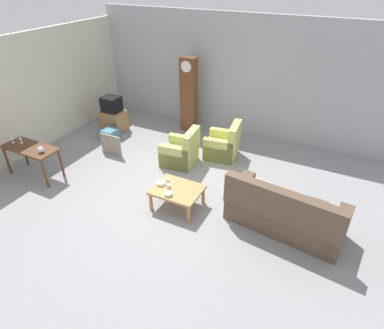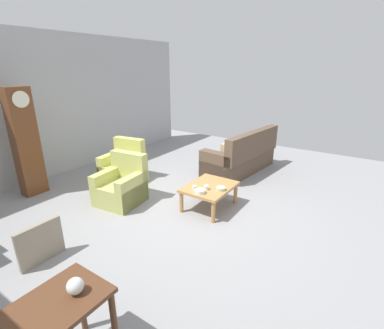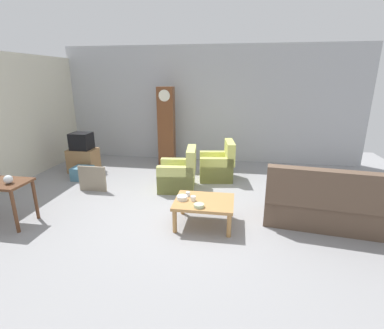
{
  "view_description": "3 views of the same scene",
  "coord_description": "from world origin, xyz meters",
  "px_view_note": "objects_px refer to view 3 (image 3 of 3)",
  "views": [
    {
      "loc": [
        2.91,
        -4.83,
        4.22
      ],
      "look_at": [
        0.34,
        0.26,
        0.67
      ],
      "focal_mm": 30.23,
      "sensor_mm": 36.0,
      "label": 1
    },
    {
      "loc": [
        -3.7,
        -2.64,
        2.47
      ],
      "look_at": [
        0.47,
        0.13,
        0.69
      ],
      "focal_mm": 26.16,
      "sensor_mm": 36.0,
      "label": 2
    },
    {
      "loc": [
        0.8,
        -4.58,
        2.36
      ],
      "look_at": [
        -0.03,
        0.56,
        0.75
      ],
      "focal_mm": 26.58,
      "sensor_mm": 36.0,
      "label": 3
    }
  ],
  "objects_px": {
    "armchair_olive_near": "(179,175)",
    "cup_blue_rimmed": "(188,194)",
    "coffee_table_wood": "(204,204)",
    "grandfather_clock": "(166,126)",
    "tv_crt": "(81,141)",
    "glass_dome_cloche": "(8,179)",
    "bowl_white_stacked": "(182,198)",
    "bowl_shallow_green": "(199,206)",
    "storage_box_blue": "(83,173)",
    "framed_picture_leaning": "(92,179)",
    "couch_floral": "(332,206)",
    "tv_stand_cabinet": "(84,160)",
    "cup_white_porcelain": "(193,198)",
    "armchair_olive_far": "(218,166)"
  },
  "relations": [
    {
      "from": "armchair_olive_near",
      "to": "cup_blue_rimmed",
      "type": "xyz_separation_m",
      "value": [
        0.44,
        -1.37,
        0.16
      ]
    },
    {
      "from": "coffee_table_wood",
      "to": "grandfather_clock",
      "type": "distance_m",
      "value": 3.67
    },
    {
      "from": "tv_crt",
      "to": "glass_dome_cloche",
      "type": "relative_size",
      "value": 3.47
    },
    {
      "from": "cup_blue_rimmed",
      "to": "bowl_white_stacked",
      "type": "xyz_separation_m",
      "value": [
        -0.07,
        -0.16,
        -0.0
      ]
    },
    {
      "from": "armchair_olive_near",
      "to": "bowl_shallow_green",
      "type": "bearing_deg",
      "value": -68.89
    },
    {
      "from": "storage_box_blue",
      "to": "bowl_shallow_green",
      "type": "relative_size",
      "value": 2.61
    },
    {
      "from": "grandfather_clock",
      "to": "bowl_shallow_green",
      "type": "relative_size",
      "value": 12.71
    },
    {
      "from": "glass_dome_cloche",
      "to": "grandfather_clock",
      "type": "bearing_deg",
      "value": 67.12
    },
    {
      "from": "framed_picture_leaning",
      "to": "bowl_shallow_green",
      "type": "distance_m",
      "value": 2.82
    },
    {
      "from": "couch_floral",
      "to": "bowl_shallow_green",
      "type": "bearing_deg",
      "value": -165.3
    },
    {
      "from": "tv_crt",
      "to": "glass_dome_cloche",
      "type": "bearing_deg",
      "value": -82.92
    },
    {
      "from": "tv_stand_cabinet",
      "to": "cup_white_porcelain",
      "type": "distance_m",
      "value": 3.97
    },
    {
      "from": "framed_picture_leaning",
      "to": "cup_white_porcelain",
      "type": "xyz_separation_m",
      "value": [
        2.36,
        -1.11,
        0.19
      ]
    },
    {
      "from": "armchair_olive_near",
      "to": "couch_floral",
      "type": "bearing_deg",
      "value": -23.35
    },
    {
      "from": "bowl_shallow_green",
      "to": "grandfather_clock",
      "type": "bearing_deg",
      "value": 111.33
    },
    {
      "from": "armchair_olive_far",
      "to": "bowl_white_stacked",
      "type": "xyz_separation_m",
      "value": [
        -0.42,
        -2.31,
        0.16
      ]
    },
    {
      "from": "armchair_olive_far",
      "to": "framed_picture_leaning",
      "type": "xyz_separation_m",
      "value": [
        -2.6,
        -1.21,
        -0.03
      ]
    },
    {
      "from": "tv_crt",
      "to": "glass_dome_cloche",
      "type": "height_order",
      "value": "tv_crt"
    },
    {
      "from": "coffee_table_wood",
      "to": "cup_blue_rimmed",
      "type": "distance_m",
      "value": 0.34
    },
    {
      "from": "coffee_table_wood",
      "to": "glass_dome_cloche",
      "type": "relative_size",
      "value": 6.94
    },
    {
      "from": "coffee_table_wood",
      "to": "framed_picture_leaning",
      "type": "xyz_separation_m",
      "value": [
        -2.53,
        1.07,
        -0.09
      ]
    },
    {
      "from": "bowl_white_stacked",
      "to": "bowl_shallow_green",
      "type": "relative_size",
      "value": 1.07
    },
    {
      "from": "tv_stand_cabinet",
      "to": "tv_crt",
      "type": "xyz_separation_m",
      "value": [
        0.0,
        0.0,
        0.51
      ]
    },
    {
      "from": "cup_white_porcelain",
      "to": "cup_blue_rimmed",
      "type": "bearing_deg",
      "value": 124.59
    },
    {
      "from": "cup_white_porcelain",
      "to": "bowl_white_stacked",
      "type": "xyz_separation_m",
      "value": [
        -0.18,
        0.01,
        -0.01
      ]
    },
    {
      "from": "armchair_olive_near",
      "to": "cup_white_porcelain",
      "type": "xyz_separation_m",
      "value": [
        0.55,
        -1.53,
        0.16
      ]
    },
    {
      "from": "grandfather_clock",
      "to": "bowl_shallow_green",
      "type": "height_order",
      "value": "grandfather_clock"
    },
    {
      "from": "tv_stand_cabinet",
      "to": "tv_crt",
      "type": "bearing_deg",
      "value": 0.0
    },
    {
      "from": "glass_dome_cloche",
      "to": "cup_blue_rimmed",
      "type": "height_order",
      "value": "glass_dome_cloche"
    },
    {
      "from": "armchair_olive_near",
      "to": "tv_stand_cabinet",
      "type": "distance_m",
      "value": 2.79
    },
    {
      "from": "armchair_olive_far",
      "to": "cup_blue_rimmed",
      "type": "relative_size",
      "value": 12.45
    },
    {
      "from": "tv_stand_cabinet",
      "to": "storage_box_blue",
      "type": "height_order",
      "value": "tv_stand_cabinet"
    },
    {
      "from": "glass_dome_cloche",
      "to": "tv_stand_cabinet",
      "type": "bearing_deg",
      "value": 97.08
    },
    {
      "from": "grandfather_clock",
      "to": "cup_white_porcelain",
      "type": "distance_m",
      "value": 3.61
    },
    {
      "from": "bowl_white_stacked",
      "to": "bowl_shallow_green",
      "type": "height_order",
      "value": "bowl_white_stacked"
    },
    {
      "from": "armchair_olive_near",
      "to": "storage_box_blue",
      "type": "bearing_deg",
      "value": 174.82
    },
    {
      "from": "armchair_olive_near",
      "to": "storage_box_blue",
      "type": "relative_size",
      "value": 2.12
    },
    {
      "from": "cup_blue_rimmed",
      "to": "tv_crt",
      "type": "bearing_deg",
      "value": 145.4
    },
    {
      "from": "tv_stand_cabinet",
      "to": "bowl_white_stacked",
      "type": "bearing_deg",
      "value": -37.12
    },
    {
      "from": "armchair_olive_far",
      "to": "framed_picture_leaning",
      "type": "relative_size",
      "value": 1.53
    },
    {
      "from": "storage_box_blue",
      "to": "cup_white_porcelain",
      "type": "relative_size",
      "value": 5.07
    },
    {
      "from": "coffee_table_wood",
      "to": "tv_crt",
      "type": "bearing_deg",
      "value": 146.17
    },
    {
      "from": "tv_stand_cabinet",
      "to": "bowl_shallow_green",
      "type": "height_order",
      "value": "tv_stand_cabinet"
    },
    {
      "from": "storage_box_blue",
      "to": "tv_crt",
      "type": "bearing_deg",
      "value": 115.44
    },
    {
      "from": "glass_dome_cloche",
      "to": "bowl_white_stacked",
      "type": "height_order",
      "value": "glass_dome_cloche"
    },
    {
      "from": "bowl_white_stacked",
      "to": "glass_dome_cloche",
      "type": "bearing_deg",
      "value": -169.32
    },
    {
      "from": "glass_dome_cloche",
      "to": "bowl_white_stacked",
      "type": "xyz_separation_m",
      "value": [
        2.69,
        0.51,
        -0.35
      ]
    },
    {
      "from": "armchair_olive_far",
      "to": "coffee_table_wood",
      "type": "distance_m",
      "value": 2.29
    },
    {
      "from": "armchair_olive_near",
      "to": "coffee_table_wood",
      "type": "distance_m",
      "value": 1.67
    },
    {
      "from": "armchair_olive_far",
      "to": "tv_crt",
      "type": "xyz_separation_m",
      "value": [
        -3.46,
        -0.0,
        0.5
      ]
    }
  ]
}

